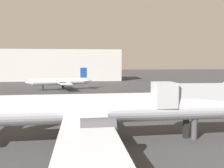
{
  "coord_description": "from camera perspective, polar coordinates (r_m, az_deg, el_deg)",
  "views": [
    {
      "loc": [
        -2.49,
        -12.77,
        8.96
      ],
      "look_at": [
        1.61,
        32.64,
        4.84
      ],
      "focal_mm": 37.58,
      "sensor_mm": 36.0,
      "label": 1
    }
  ],
  "objects": [
    {
      "name": "baggage_cart",
      "position": [
        39.11,
        -15.54,
        -7.13
      ],
      "size": [
        1.69,
        2.56,
        1.3
      ],
      "rotation": [
        0.0,
        0.0,
        1.43
      ],
      "color": "red",
      "rests_on": "ground_plane"
    },
    {
      "name": "airplane_far_left",
      "position": [
        79.65,
        -12.3,
        0.58
      ],
      "size": [
        21.89,
        16.94,
        7.3
      ],
      "rotation": [
        0.0,
        0.0,
        3.41
      ],
      "color": "white",
      "rests_on": "ground_plane"
    },
    {
      "name": "airplane_at_gate",
      "position": [
        26.46,
        -3.98,
        -5.91
      ],
      "size": [
        39.51,
        30.31,
        12.2
      ],
      "rotation": [
        0.0,
        0.0,
        0.05
      ],
      "color": "silver",
      "rests_on": "ground_plane"
    },
    {
      "name": "terminal_building",
      "position": [
        126.39,
        -12.61,
        4.51
      ],
      "size": [
        62.78,
        21.53,
        15.53
      ],
      "primitive_type": "cube",
      "color": "#B7B7B2",
      "rests_on": "ground_plane"
    }
  ]
}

